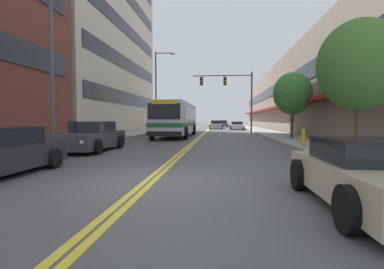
{
  "coord_description": "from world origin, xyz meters",
  "views": [
    {
      "loc": [
        1.71,
        -7.19,
        1.52
      ],
      "look_at": [
        -0.65,
        18.35,
        0.23
      ],
      "focal_mm": 28.0,
      "sensor_mm": 36.0,
      "label": 1
    }
  ],
  "objects_px": {
    "car_red_parked_left_mid": "(173,126)",
    "street_lamp_left_near": "(57,41)",
    "street_tree_right_near": "(360,65)",
    "street_lamp_left_far": "(158,86)",
    "traffic_signal_mast": "(231,90)",
    "car_dark_grey_parked_left_far": "(92,137)",
    "street_tree_right_mid": "(293,93)",
    "car_silver_moving_lead": "(216,125)",
    "car_beige_parked_right_foreground": "(374,175)",
    "car_slate_blue_moving_second": "(223,124)",
    "fire_hydrant": "(303,138)",
    "car_white_parked_right_mid": "(237,126)",
    "city_bus": "(177,118)"
  },
  "relations": [
    {
      "from": "car_red_parked_left_mid",
      "to": "street_lamp_left_near",
      "type": "height_order",
      "value": "street_lamp_left_near"
    },
    {
      "from": "street_tree_right_near",
      "to": "street_lamp_left_near",
      "type": "bearing_deg",
      "value": 176.44
    },
    {
      "from": "street_lamp_left_far",
      "to": "car_red_parked_left_mid",
      "type": "bearing_deg",
      "value": 84.6
    },
    {
      "from": "traffic_signal_mast",
      "to": "car_dark_grey_parked_left_far",
      "type": "bearing_deg",
      "value": -110.79
    },
    {
      "from": "traffic_signal_mast",
      "to": "street_tree_right_mid",
      "type": "bearing_deg",
      "value": -68.97
    },
    {
      "from": "street_lamp_left_near",
      "to": "traffic_signal_mast",
      "type": "bearing_deg",
      "value": 69.37
    },
    {
      "from": "car_silver_moving_lead",
      "to": "street_lamp_left_far",
      "type": "relative_size",
      "value": 0.49
    },
    {
      "from": "street_lamp_left_far",
      "to": "street_tree_right_mid",
      "type": "bearing_deg",
      "value": -38.93
    },
    {
      "from": "car_beige_parked_right_foreground",
      "to": "traffic_signal_mast",
      "type": "distance_m",
      "value": 28.46
    },
    {
      "from": "car_slate_blue_moving_second",
      "to": "street_lamp_left_far",
      "type": "bearing_deg",
      "value": -104.67
    },
    {
      "from": "car_dark_grey_parked_left_far",
      "to": "street_lamp_left_far",
      "type": "bearing_deg",
      "value": 91.82
    },
    {
      "from": "car_slate_blue_moving_second",
      "to": "street_lamp_left_far",
      "type": "height_order",
      "value": "street_lamp_left_far"
    },
    {
      "from": "car_slate_blue_moving_second",
      "to": "street_lamp_left_far",
      "type": "distance_m",
      "value": 29.24
    },
    {
      "from": "car_dark_grey_parked_left_far",
      "to": "street_lamp_left_near",
      "type": "xyz_separation_m",
      "value": [
        -0.64,
        -1.85,
        4.13
      ]
    },
    {
      "from": "car_dark_grey_parked_left_far",
      "to": "car_slate_blue_moving_second",
      "type": "bearing_deg",
      "value": 81.8
    },
    {
      "from": "car_silver_moving_lead",
      "to": "car_slate_blue_moving_second",
      "type": "bearing_deg",
      "value": 84.34
    },
    {
      "from": "traffic_signal_mast",
      "to": "street_lamp_left_far",
      "type": "bearing_deg",
      "value": -173.93
    },
    {
      "from": "traffic_signal_mast",
      "to": "fire_hydrant",
      "type": "height_order",
      "value": "traffic_signal_mast"
    },
    {
      "from": "car_white_parked_right_mid",
      "to": "street_lamp_left_near",
      "type": "distance_m",
      "value": 35.62
    },
    {
      "from": "city_bus",
      "to": "traffic_signal_mast",
      "type": "xyz_separation_m",
      "value": [
        5.13,
        6.91,
        3.15
      ]
    },
    {
      "from": "car_dark_grey_parked_left_far",
      "to": "car_silver_moving_lead",
      "type": "bearing_deg",
      "value": 80.95
    },
    {
      "from": "traffic_signal_mast",
      "to": "street_tree_right_mid",
      "type": "distance_m",
      "value": 11.47
    },
    {
      "from": "car_beige_parked_right_foreground",
      "to": "street_lamp_left_far",
      "type": "bearing_deg",
      "value": 108.98
    },
    {
      "from": "car_slate_blue_moving_second",
      "to": "street_tree_right_near",
      "type": "distance_m",
      "value": 49.5
    },
    {
      "from": "car_white_parked_right_mid",
      "to": "street_lamp_left_near",
      "type": "relative_size",
      "value": 0.51
    },
    {
      "from": "car_slate_blue_moving_second",
      "to": "traffic_signal_mast",
      "type": "xyz_separation_m",
      "value": [
        0.7,
        -27.09,
        4.17
      ]
    },
    {
      "from": "street_tree_right_mid",
      "to": "fire_hydrant",
      "type": "height_order",
      "value": "street_tree_right_mid"
    },
    {
      "from": "car_dark_grey_parked_left_far",
      "to": "street_tree_right_near",
      "type": "height_order",
      "value": "street_tree_right_near"
    },
    {
      "from": "car_red_parked_left_mid",
      "to": "street_lamp_left_far",
      "type": "xyz_separation_m",
      "value": [
        -0.61,
        -6.5,
        4.62
      ]
    },
    {
      "from": "car_red_parked_left_mid",
      "to": "car_beige_parked_right_foreground",
      "type": "bearing_deg",
      "value": -75.46
    },
    {
      "from": "street_lamp_left_near",
      "to": "car_red_parked_left_mid",
      "type": "bearing_deg",
      "value": 88.61
    },
    {
      "from": "street_lamp_left_near",
      "to": "street_lamp_left_far",
      "type": "relative_size",
      "value": 0.92
    },
    {
      "from": "car_silver_moving_lead",
      "to": "street_lamp_left_near",
      "type": "bearing_deg",
      "value": -99.57
    },
    {
      "from": "street_tree_right_near",
      "to": "street_tree_right_mid",
      "type": "bearing_deg",
      "value": 88.17
    },
    {
      "from": "car_white_parked_right_mid",
      "to": "car_silver_moving_lead",
      "type": "height_order",
      "value": "car_silver_moving_lead"
    },
    {
      "from": "street_lamp_left_near",
      "to": "street_tree_right_near",
      "type": "xyz_separation_m",
      "value": [
        11.77,
        -0.73,
        -1.33
      ]
    },
    {
      "from": "car_silver_moving_lead",
      "to": "city_bus",
      "type": "bearing_deg",
      "value": -98.36
    },
    {
      "from": "car_dark_grey_parked_left_far",
      "to": "city_bus",
      "type": "bearing_deg",
      "value": 79.74
    },
    {
      "from": "car_red_parked_left_mid",
      "to": "traffic_signal_mast",
      "type": "distance_m",
      "value": 10.22
    },
    {
      "from": "car_dark_grey_parked_left_far",
      "to": "car_beige_parked_right_foreground",
      "type": "xyz_separation_m",
      "value": [
        8.78,
        -8.56,
        -0.1
      ]
    },
    {
      "from": "car_red_parked_left_mid",
      "to": "fire_hydrant",
      "type": "height_order",
      "value": "car_red_parked_left_mid"
    },
    {
      "from": "city_bus",
      "to": "car_white_parked_right_mid",
      "type": "distance_m",
      "value": 20.68
    },
    {
      "from": "car_silver_moving_lead",
      "to": "car_slate_blue_moving_second",
      "type": "distance_m",
      "value": 11.82
    },
    {
      "from": "car_dark_grey_parked_left_far",
      "to": "street_tree_right_mid",
      "type": "distance_m",
      "value": 14.82
    },
    {
      "from": "city_bus",
      "to": "car_silver_moving_lead",
      "type": "xyz_separation_m",
      "value": [
        3.27,
        22.23,
        -1.02
      ]
    },
    {
      "from": "street_tree_right_mid",
      "to": "car_dark_grey_parked_left_far",
      "type": "bearing_deg",
      "value": -142.21
    },
    {
      "from": "city_bus",
      "to": "street_lamp_left_far",
      "type": "xyz_separation_m",
      "value": [
        -2.88,
        6.06,
        3.57
      ]
    },
    {
      "from": "traffic_signal_mast",
      "to": "car_red_parked_left_mid",
      "type": "bearing_deg",
      "value": 142.62
    },
    {
      "from": "car_slate_blue_moving_second",
      "to": "street_tree_right_mid",
      "type": "height_order",
      "value": "street_tree_right_mid"
    },
    {
      "from": "car_dark_grey_parked_left_far",
      "to": "car_slate_blue_moving_second",
      "type": "xyz_separation_m",
      "value": [
        6.72,
        46.63,
        -0.03
      ]
    }
  ]
}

